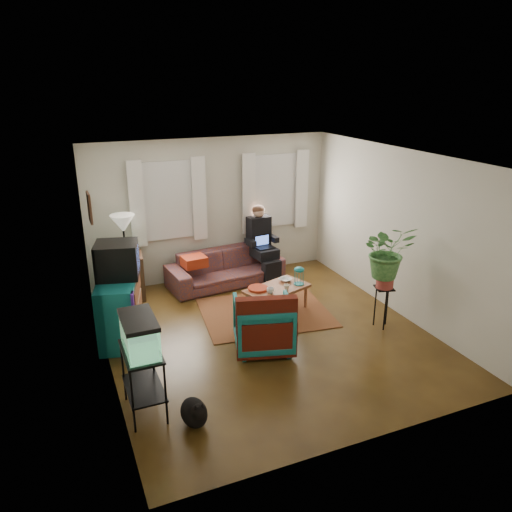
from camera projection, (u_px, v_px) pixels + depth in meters
name	position (u px, v px, depth m)	size (l,w,h in m)	color
floor	(266.00, 334.00, 7.39)	(4.50, 5.00, 0.01)	#4F2B14
ceiling	(268.00, 158.00, 6.51)	(4.50, 5.00, 0.01)	white
wall_back	(211.00, 210.00, 9.11)	(4.50, 0.01, 2.60)	silver
wall_front	(373.00, 331.00, 4.78)	(4.50, 0.01, 2.60)	silver
wall_left	(100.00, 275.00, 6.13)	(0.01, 5.00, 2.60)	silver
wall_right	(399.00, 233.00, 7.77)	(0.01, 5.00, 2.60)	silver
window_left	(168.00, 201.00, 8.72)	(1.08, 0.04, 1.38)	white
window_right	(274.00, 191.00, 9.47)	(1.08, 0.04, 1.38)	white
curtains_left	(169.00, 202.00, 8.65)	(1.36, 0.06, 1.50)	white
curtains_right	(276.00, 192.00, 9.40)	(1.36, 0.06, 1.50)	white
picture_frame	(90.00, 208.00, 6.65)	(0.04, 0.32, 0.40)	#3D2616
area_rug	(265.00, 312.00, 8.06)	(2.00, 1.60, 0.01)	brown
sofa	(225.00, 263.00, 9.06)	(2.09, 0.82, 0.82)	brown
seated_person	(261.00, 245.00, 9.33)	(0.52, 0.64, 1.25)	black
side_table	(128.00, 277.00, 8.48)	(0.53, 0.53, 0.78)	#3B2916
table_lamp	(124.00, 236.00, 8.24)	(0.40, 0.40, 0.71)	white
dresser	(120.00, 310.00, 7.10)	(0.52, 1.04, 0.94)	#12526F
crt_tv	(117.00, 260.00, 6.96)	(0.57, 0.52, 0.50)	black
aquarium_stand	(144.00, 382.00, 5.56)	(0.39, 0.70, 0.79)	black
aquarium	(139.00, 334.00, 5.36)	(0.35, 0.64, 0.41)	#7FD899
black_cat	(194.00, 410.00, 5.42)	(0.28, 0.44, 0.37)	black
armchair	(263.00, 322.00, 6.89)	(0.78, 0.73, 0.80)	#106060
serape_throw	(267.00, 321.00, 6.54)	(0.81, 0.19, 0.66)	#9E0A0A
coffee_table	(277.00, 300.00, 8.03)	(1.03, 0.56, 0.43)	brown
cup_a	(270.00, 291.00, 7.73)	(0.12, 0.12, 0.09)	white
cup_b	(287.00, 287.00, 7.85)	(0.09, 0.09, 0.09)	beige
bowl	(285.00, 280.00, 8.19)	(0.20, 0.20, 0.05)	white
snack_tray	(258.00, 288.00, 7.87)	(0.32, 0.32, 0.04)	#B21414
birdcage	(299.00, 276.00, 8.03)	(0.17, 0.17, 0.30)	#115B6B
plant_stand	(382.00, 307.00, 7.51)	(0.27, 0.27, 0.65)	black
potted_plant	(387.00, 259.00, 7.25)	(0.74, 0.64, 0.82)	#599947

